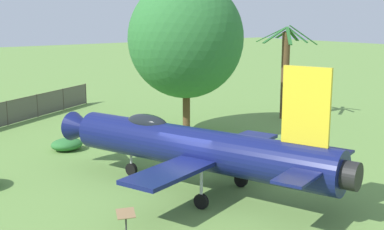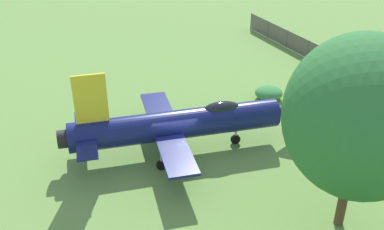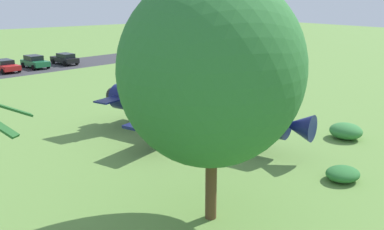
# 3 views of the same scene
# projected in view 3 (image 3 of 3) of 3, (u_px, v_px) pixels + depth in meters

# --- Properties ---
(ground_plane) EXTENTS (200.00, 200.00, 0.00)m
(ground_plane) POSITION_uv_depth(u_px,v_px,m) (192.00, 137.00, 26.99)
(ground_plane) COLOR #668E42
(parking_strip) EXTENTS (39.60, 13.87, 0.00)m
(parking_strip) POSITION_uv_depth(u_px,v_px,m) (4.00, 72.00, 49.92)
(parking_strip) COLOR #38383D
(parking_strip) RESTS_ON ground_plane
(display_jet) EXTENTS (9.47, 13.97, 5.59)m
(display_jet) POSITION_uv_depth(u_px,v_px,m) (197.00, 109.00, 26.28)
(display_jet) COLOR #111951
(display_jet) RESTS_ON ground_plane
(shade_tree) EXTENTS (7.09, 6.57, 9.51)m
(shade_tree) POSITION_uv_depth(u_px,v_px,m) (212.00, 71.00, 15.69)
(shade_tree) COLOR brown
(shade_tree) RESTS_ON ground_plane
(shrub_near_fence) EXTENTS (1.90, 2.02, 0.96)m
(shrub_near_fence) POSITION_uv_depth(u_px,v_px,m) (346.00, 131.00, 26.70)
(shrub_near_fence) COLOR #387F3D
(shrub_near_fence) RESTS_ON ground_plane
(shrub_by_tree) EXTENTS (1.75, 1.52, 0.67)m
(shrub_by_tree) POSITION_uv_depth(u_px,v_px,m) (343.00, 174.00, 20.68)
(shrub_by_tree) COLOR #2D7033
(shrub_by_tree) RESTS_ON ground_plane
(info_plaque) EXTENTS (0.70, 0.57, 1.14)m
(info_plaque) POSITION_uv_depth(u_px,v_px,m) (223.00, 105.00, 31.58)
(info_plaque) COLOR #333333
(info_plaque) RESTS_ON ground_plane
(parked_car_black) EXTENTS (2.44, 4.50, 1.44)m
(parked_car_black) POSITION_uv_depth(u_px,v_px,m) (65.00, 59.00, 55.18)
(parked_car_black) COLOR black
(parked_car_black) RESTS_ON ground_plane
(parked_car_green) EXTENTS (2.52, 4.35, 1.53)m
(parked_car_green) POSITION_uv_depth(u_px,v_px,m) (35.00, 62.00, 52.50)
(parked_car_green) COLOR #1E6B3D
(parked_car_green) RESTS_ON ground_plane
(parked_car_red) EXTENTS (2.48, 4.52, 1.38)m
(parked_car_red) POSITION_uv_depth(u_px,v_px,m) (5.00, 66.00, 49.96)
(parked_car_red) COLOR red
(parked_car_red) RESTS_ON ground_plane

